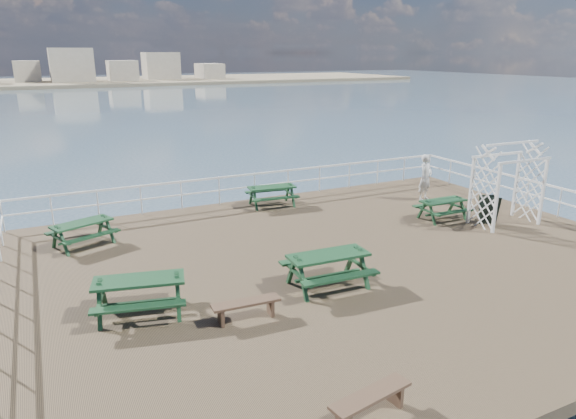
{
  "coord_description": "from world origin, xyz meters",
  "views": [
    {
      "loc": [
        -7.44,
        -11.44,
        5.61
      ],
      "look_at": [
        -0.98,
        1.82,
        1.1
      ],
      "focal_mm": 32.0,
      "sensor_mm": 36.0,
      "label": 1
    }
  ],
  "objects_px": {
    "flat_bench_near": "(246,306)",
    "picnic_table_b": "(272,192)",
    "picnic_table_e": "(328,263)",
    "picnic_table_d": "(139,288)",
    "person": "(426,177)",
    "picnic_table_a": "(82,229)",
    "flat_bench_far": "(371,400)",
    "picnic_table_c": "(443,205)",
    "trellis_arbor": "(507,188)"
  },
  "relations": [
    {
      "from": "picnic_table_a",
      "to": "picnic_table_b",
      "type": "relative_size",
      "value": 1.11
    },
    {
      "from": "picnic_table_b",
      "to": "picnic_table_c",
      "type": "distance_m",
      "value": 6.28
    },
    {
      "from": "picnic_table_a",
      "to": "picnic_table_b",
      "type": "xyz_separation_m",
      "value": [
        6.9,
        1.38,
        0.01
      ]
    },
    {
      "from": "flat_bench_near",
      "to": "person",
      "type": "distance_m",
      "value": 11.55
    },
    {
      "from": "picnic_table_a",
      "to": "trellis_arbor",
      "type": "xyz_separation_m",
      "value": [
        13.13,
        -4.08,
        0.71
      ]
    },
    {
      "from": "picnic_table_e",
      "to": "person",
      "type": "bearing_deg",
      "value": 37.7
    },
    {
      "from": "flat_bench_near",
      "to": "person",
      "type": "height_order",
      "value": "person"
    },
    {
      "from": "picnic_table_e",
      "to": "flat_bench_near",
      "type": "xyz_separation_m",
      "value": [
        -2.46,
        -0.68,
        -0.3
      ]
    },
    {
      "from": "picnic_table_c",
      "to": "person",
      "type": "relative_size",
      "value": 0.91
    },
    {
      "from": "picnic_table_a",
      "to": "picnic_table_d",
      "type": "height_order",
      "value": "picnic_table_d"
    },
    {
      "from": "picnic_table_c",
      "to": "flat_bench_near",
      "type": "relative_size",
      "value": 1.08
    },
    {
      "from": "picnic_table_d",
      "to": "flat_bench_near",
      "type": "relative_size",
      "value": 1.49
    },
    {
      "from": "picnic_table_d",
      "to": "picnic_table_e",
      "type": "height_order",
      "value": "picnic_table_e"
    },
    {
      "from": "picnic_table_b",
      "to": "flat_bench_far",
      "type": "bearing_deg",
      "value": -100.09
    },
    {
      "from": "picnic_table_d",
      "to": "person",
      "type": "distance_m",
      "value": 12.8
    },
    {
      "from": "picnic_table_e",
      "to": "person",
      "type": "height_order",
      "value": "person"
    },
    {
      "from": "flat_bench_near",
      "to": "picnic_table_b",
      "type": "bearing_deg",
      "value": 65.36
    },
    {
      "from": "picnic_table_d",
      "to": "flat_bench_near",
      "type": "xyz_separation_m",
      "value": [
        2.02,
        -1.28,
        -0.29
      ]
    },
    {
      "from": "flat_bench_near",
      "to": "flat_bench_far",
      "type": "distance_m",
      "value": 3.87
    },
    {
      "from": "picnic_table_b",
      "to": "picnic_table_d",
      "type": "height_order",
      "value": "picnic_table_d"
    },
    {
      "from": "flat_bench_near",
      "to": "flat_bench_far",
      "type": "bearing_deg",
      "value": -77.44
    },
    {
      "from": "picnic_table_c",
      "to": "trellis_arbor",
      "type": "height_order",
      "value": "trellis_arbor"
    },
    {
      "from": "picnic_table_a",
      "to": "picnic_table_b",
      "type": "height_order",
      "value": "picnic_table_b"
    },
    {
      "from": "picnic_table_d",
      "to": "flat_bench_near",
      "type": "bearing_deg",
      "value": -19.14
    },
    {
      "from": "picnic_table_a",
      "to": "picnic_table_d",
      "type": "distance_m",
      "value": 5.17
    },
    {
      "from": "picnic_table_a",
      "to": "picnic_table_e",
      "type": "relative_size",
      "value": 1.02
    },
    {
      "from": "picnic_table_b",
      "to": "picnic_table_e",
      "type": "relative_size",
      "value": 0.92
    },
    {
      "from": "picnic_table_d",
      "to": "flat_bench_far",
      "type": "distance_m",
      "value": 5.76
    },
    {
      "from": "picnic_table_b",
      "to": "flat_bench_near",
      "type": "distance_m",
      "value": 8.81
    },
    {
      "from": "picnic_table_a",
      "to": "flat_bench_far",
      "type": "bearing_deg",
      "value": -92.85
    },
    {
      "from": "picnic_table_a",
      "to": "picnic_table_e",
      "type": "xyz_separation_m",
      "value": [
        5.24,
        -5.71,
        0.09
      ]
    },
    {
      "from": "picnic_table_b",
      "to": "picnic_table_d",
      "type": "distance_m",
      "value": 8.94
    },
    {
      "from": "picnic_table_c",
      "to": "flat_bench_far",
      "type": "xyz_separation_m",
      "value": [
        -8.2,
        -7.44,
        -0.19
      ]
    },
    {
      "from": "picnic_table_d",
      "to": "person",
      "type": "height_order",
      "value": "person"
    },
    {
      "from": "flat_bench_far",
      "to": "picnic_table_e",
      "type": "bearing_deg",
      "value": 58.08
    },
    {
      "from": "picnic_table_e",
      "to": "flat_bench_far",
      "type": "bearing_deg",
      "value": -109.34
    },
    {
      "from": "picnic_table_a",
      "to": "trellis_arbor",
      "type": "relative_size",
      "value": 0.76
    },
    {
      "from": "picnic_table_c",
      "to": "picnic_table_d",
      "type": "height_order",
      "value": "picnic_table_d"
    },
    {
      "from": "picnic_table_d",
      "to": "flat_bench_far",
      "type": "height_order",
      "value": "picnic_table_d"
    },
    {
      "from": "picnic_table_c",
      "to": "picnic_table_d",
      "type": "distance_m",
      "value": 11.1
    },
    {
      "from": "picnic_table_d",
      "to": "person",
      "type": "relative_size",
      "value": 1.26
    },
    {
      "from": "picnic_table_d",
      "to": "picnic_table_e",
      "type": "distance_m",
      "value": 4.53
    },
    {
      "from": "picnic_table_b",
      "to": "trellis_arbor",
      "type": "distance_m",
      "value": 8.32
    },
    {
      "from": "picnic_table_b",
      "to": "flat_bench_far",
      "type": "xyz_separation_m",
      "value": [
        -3.5,
        -11.6,
        -0.23
      ]
    },
    {
      "from": "picnic_table_e",
      "to": "flat_bench_far",
      "type": "height_order",
      "value": "picnic_table_e"
    },
    {
      "from": "flat_bench_far",
      "to": "person",
      "type": "xyz_separation_m",
      "value": [
        9.3,
        9.7,
        0.58
      ]
    },
    {
      "from": "flat_bench_near",
      "to": "picnic_table_c",
      "type": "bearing_deg",
      "value": 25.6
    },
    {
      "from": "picnic_table_b",
      "to": "picnic_table_c",
      "type": "xyz_separation_m",
      "value": [
        4.7,
        -4.16,
        -0.04
      ]
    },
    {
      "from": "flat_bench_far",
      "to": "person",
      "type": "height_order",
      "value": "person"
    },
    {
      "from": "flat_bench_near",
      "to": "picnic_table_a",
      "type": "bearing_deg",
      "value": 116.73
    }
  ]
}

